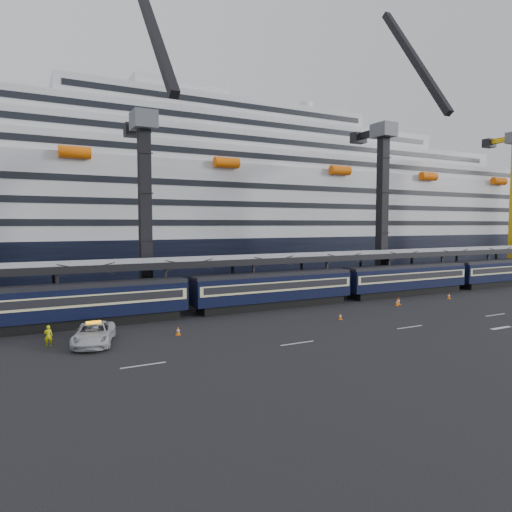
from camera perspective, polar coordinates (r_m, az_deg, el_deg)
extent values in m
plane|color=black|center=(47.94, 16.84, -7.33)|extent=(260.00, 260.00, 0.00)
cube|color=beige|center=(31.69, -13.91, -13.11)|extent=(3.00, 0.15, 0.02)
cube|color=beige|center=(36.29, 5.18, -10.80)|extent=(3.00, 0.15, 0.02)
cube|color=beige|center=(43.80, 18.65, -8.42)|extent=(3.00, 0.15, 0.02)
cube|color=beige|center=(52.98, 27.73, -6.53)|extent=(3.00, 0.15, 0.02)
cube|color=beige|center=(46.71, 28.27, -7.92)|extent=(2.50, 0.40, 0.02)
cube|color=black|center=(44.65, -20.74, -7.66)|extent=(17.48, 2.40, 0.90)
cube|color=black|center=(44.33, -20.80, -5.38)|extent=(19.00, 2.80, 2.70)
cube|color=beige|center=(44.29, -20.81, -4.99)|extent=(18.62, 2.92, 1.05)
cube|color=black|center=(44.28, -20.81, -4.93)|extent=(17.86, 2.98, 0.70)
cube|color=black|center=(44.12, -20.85, -3.45)|extent=(19.00, 2.50, 0.35)
cube|color=black|center=(50.94, 2.32, -5.98)|extent=(17.48, 2.40, 0.90)
cube|color=black|center=(50.66, 2.33, -3.97)|extent=(19.00, 2.80, 2.70)
cube|color=beige|center=(50.62, 2.33, -3.63)|extent=(18.62, 2.92, 1.05)
cube|color=black|center=(50.62, 2.33, -3.58)|extent=(17.86, 2.98, 0.70)
cube|color=black|center=(50.48, 2.33, -2.28)|extent=(19.00, 2.50, 0.35)
cube|color=black|center=(63.22, 18.28, -4.23)|extent=(17.48, 2.40, 0.90)
cube|color=black|center=(62.99, 18.32, -2.60)|extent=(19.00, 2.80, 2.70)
cube|color=beige|center=(62.96, 18.33, -2.33)|extent=(18.62, 2.92, 1.05)
cube|color=black|center=(62.95, 18.33, -2.29)|extent=(17.86, 2.98, 0.70)
cube|color=black|center=(62.84, 18.35, -1.25)|extent=(19.00, 2.50, 0.35)
cube|color=black|center=(78.73, 28.49, -2.92)|extent=(17.48, 2.40, 0.90)
cube|color=black|center=(78.55, 28.54, -1.62)|extent=(19.00, 2.80, 2.70)
cube|color=beige|center=(78.52, 28.54, -1.40)|extent=(18.62, 2.92, 1.05)
cube|color=black|center=(78.51, 28.54, -1.36)|extent=(17.86, 2.98, 0.70)
cube|color=black|center=(78.43, 28.57, -0.53)|extent=(19.00, 2.50, 0.35)
cube|color=#929599|center=(57.97, 7.22, 0.14)|extent=(130.00, 6.00, 0.25)
cube|color=black|center=(55.56, 8.99, -0.36)|extent=(130.00, 0.25, 0.70)
cube|color=black|center=(60.47, 5.60, 0.02)|extent=(130.00, 0.25, 0.70)
cube|color=black|center=(45.27, -23.52, -4.68)|extent=(0.25, 0.25, 5.40)
cube|color=black|center=(50.80, -23.97, -3.78)|extent=(0.25, 0.25, 5.40)
cube|color=black|center=(47.01, -11.24, -4.11)|extent=(0.25, 0.25, 5.40)
cube|color=black|center=(52.36, -12.97, -3.31)|extent=(0.25, 0.25, 5.40)
cube|color=black|center=(50.70, -0.31, -3.45)|extent=(0.25, 0.25, 5.40)
cube|color=black|center=(55.70, -2.96, -2.78)|extent=(0.25, 0.25, 5.40)
cube|color=black|center=(55.95, 8.84, -2.79)|extent=(0.25, 0.25, 5.40)
cube|color=black|center=(60.52, 5.69, -2.25)|extent=(0.25, 0.25, 5.40)
cube|color=black|center=(62.38, 16.26, -2.21)|extent=(0.25, 0.25, 5.40)
cube|color=black|center=(66.51, 12.91, -1.77)|extent=(0.25, 0.25, 5.40)
cube|color=black|center=(69.66, 22.21, -1.71)|extent=(0.25, 0.25, 5.40)
cube|color=black|center=(73.38, 18.87, -1.35)|extent=(0.25, 0.25, 5.40)
cube|color=black|center=(77.54, 26.99, -1.30)|extent=(0.25, 0.25, 5.40)
cube|color=black|center=(80.90, 23.76, -1.00)|extent=(0.25, 0.25, 5.40)
cube|color=black|center=(88.91, 27.79, -0.70)|extent=(0.25, 0.25, 5.40)
cube|color=black|center=(86.27, -5.01, 0.15)|extent=(200.00, 28.00, 7.00)
cube|color=silver|center=(86.16, -5.04, 6.46)|extent=(190.00, 26.88, 12.00)
cube|color=silver|center=(86.80, -5.07, 11.42)|extent=(160.00, 24.64, 3.00)
cube|color=black|center=(75.64, -1.40, 12.54)|extent=(153.60, 0.12, 0.90)
cube|color=silver|center=(87.24, -5.09, 13.37)|extent=(124.00, 21.84, 3.00)
cube|color=black|center=(77.38, -1.87, 14.59)|extent=(119.04, 0.12, 0.90)
cube|color=silver|center=(87.78, -5.10, 15.30)|extent=(90.00, 19.04, 3.00)
cube|color=black|center=(79.22, -2.34, 16.56)|extent=(86.40, 0.12, 0.90)
cube|color=silver|center=(88.42, -5.11, 17.21)|extent=(56.00, 16.24, 3.00)
cube|color=black|center=(81.15, -2.79, 18.43)|extent=(53.76, 0.12, 0.90)
cube|color=silver|center=(86.38, -10.32, 19.19)|extent=(16.00, 12.00, 2.50)
cylinder|color=silver|center=(98.33, 6.25, 17.64)|extent=(2.80, 2.80, 3.00)
cylinder|color=#FF6508|center=(66.51, -21.71, 11.96)|extent=(4.00, 1.60, 1.60)
cylinder|color=#FF6508|center=(72.23, -3.70, 11.57)|extent=(4.00, 1.60, 1.60)
cylinder|color=#FF6508|center=(83.53, 10.47, 10.48)|extent=(4.00, 1.60, 1.60)
cylinder|color=#FF6508|center=(98.53, 20.74, 9.29)|extent=(4.00, 1.60, 1.60)
cylinder|color=#FF6508|center=(115.78, 28.08, 8.25)|extent=(4.00, 1.60, 1.60)
cube|color=#53565B|center=(54.71, -13.53, -4.81)|extent=(4.50, 4.50, 2.00)
cube|color=black|center=(54.11, -13.70, 5.72)|extent=(1.30, 1.30, 18.00)
cube|color=#53565B|center=(55.33, -13.88, 16.12)|extent=(2.60, 3.20, 2.00)
cube|color=black|center=(51.94, -12.35, 24.92)|extent=(0.90, 12.26, 14.37)
cube|color=black|center=(57.73, -14.50, 15.60)|extent=(0.90, 5.04, 0.90)
cube|color=black|center=(60.10, -15.06, 14.92)|extent=(2.20, 1.60, 1.60)
cube|color=#53565B|center=(70.89, 15.34, -2.84)|extent=(4.50, 4.50, 2.00)
cube|color=black|center=(70.46, 15.51, 6.07)|extent=(1.30, 1.30, 20.00)
cube|color=#53565B|center=(71.74, 15.68, 14.89)|extent=(2.60, 3.20, 2.00)
cube|color=black|center=(69.86, 19.29, 22.07)|extent=(0.90, 12.21, 16.90)
cube|color=black|center=(73.77, 14.14, 14.61)|extent=(0.90, 5.60, 0.90)
cube|color=black|center=(75.82, 12.68, 14.18)|extent=(2.20, 1.60, 1.60)
cube|color=#53565B|center=(96.90, 29.38, -1.41)|extent=(4.50, 4.50, 2.00)
cube|color=#EBB10D|center=(99.35, 28.48, 12.63)|extent=(0.90, 5.60, 0.90)
cube|color=black|center=(100.90, 27.12, 12.42)|extent=(2.20, 1.60, 1.60)
imported|color=silver|center=(37.80, -19.62, -9.15)|extent=(4.27, 6.47, 1.65)
imported|color=#DBD80B|center=(38.50, -24.52, -9.06)|extent=(0.63, 0.45, 1.62)
cube|color=#FF6508|center=(39.29, -9.71, -9.68)|extent=(0.37, 0.37, 0.04)
cone|color=#FF6508|center=(39.20, -9.71, -9.16)|extent=(0.31, 0.31, 0.70)
cylinder|color=white|center=(39.20, -9.71, -9.16)|extent=(0.26, 0.26, 0.12)
cube|color=#FF6508|center=(45.53, 10.48, -7.79)|extent=(0.34, 0.34, 0.04)
cone|color=#FF6508|center=(45.47, 10.49, -7.38)|extent=(0.28, 0.28, 0.63)
cylinder|color=white|center=(45.47, 10.49, -7.38)|extent=(0.24, 0.24, 0.11)
cube|color=#FF6508|center=(54.72, 17.20, -5.92)|extent=(0.35, 0.35, 0.04)
cone|color=#FF6508|center=(54.66, 17.21, -5.56)|extent=(0.29, 0.29, 0.66)
cylinder|color=white|center=(54.66, 17.21, -5.56)|extent=(0.25, 0.25, 0.11)
cube|color=#FF6508|center=(55.49, 17.36, -5.78)|extent=(0.43, 0.43, 0.05)
cone|color=#FF6508|center=(55.42, 17.37, -5.34)|extent=(0.37, 0.37, 0.82)
cylinder|color=white|center=(55.42, 17.37, -5.34)|extent=(0.31, 0.31, 0.14)
cube|color=#FF6508|center=(61.71, 22.96, -4.94)|extent=(0.38, 0.38, 0.04)
cone|color=#FF6508|center=(61.65, 22.97, -4.59)|extent=(0.32, 0.32, 0.73)
cylinder|color=white|center=(61.65, 22.97, -4.59)|extent=(0.27, 0.27, 0.12)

